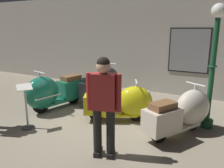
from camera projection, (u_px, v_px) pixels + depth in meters
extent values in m
plane|color=gray|center=(93.00, 127.00, 5.24)|extent=(60.00, 60.00, 0.00)
cube|color=#ADA89E|center=(147.00, 43.00, 7.91)|extent=(18.00, 0.20, 3.42)
cube|color=black|center=(189.00, 51.00, 7.20)|extent=(1.28, 0.03, 1.43)
cube|color=gray|center=(189.00, 51.00, 7.18)|extent=(1.20, 0.01, 1.35)
cylinder|color=black|center=(41.00, 105.00, 6.03)|extent=(0.20, 0.47, 0.46)
cylinder|color=silver|center=(41.00, 105.00, 6.03)|extent=(0.16, 0.23, 0.21)
cylinder|color=black|center=(73.00, 96.00, 6.81)|extent=(0.20, 0.47, 0.46)
cylinder|color=silver|center=(73.00, 96.00, 6.81)|extent=(0.16, 0.23, 0.21)
cube|color=#196B51|center=(58.00, 101.00, 6.42)|extent=(0.66, 1.16, 0.06)
ellipsoid|color=#196B51|center=(42.00, 93.00, 5.99)|extent=(0.81, 1.08, 0.87)
cube|color=#196B51|center=(72.00, 88.00, 6.72)|extent=(0.63, 0.87, 0.50)
cube|color=brown|center=(71.00, 78.00, 6.64)|extent=(0.44, 0.61, 0.14)
sphere|color=silver|center=(30.00, 86.00, 5.70)|extent=(0.17, 0.17, 0.17)
cylinder|color=silver|center=(40.00, 78.00, 5.87)|extent=(0.05, 0.05, 0.32)
cylinder|color=silver|center=(39.00, 72.00, 5.83)|extent=(0.50, 0.16, 0.04)
cube|color=silver|center=(48.00, 97.00, 5.81)|extent=(0.20, 0.75, 0.03)
cylinder|color=black|center=(109.00, 90.00, 7.53)|extent=(0.09, 0.46, 0.46)
cylinder|color=silver|center=(109.00, 90.00, 7.53)|extent=(0.11, 0.20, 0.20)
cylinder|color=black|center=(92.00, 98.00, 6.60)|extent=(0.09, 0.46, 0.46)
cylinder|color=silver|center=(92.00, 98.00, 6.60)|extent=(0.11, 0.20, 0.20)
cube|color=black|center=(101.00, 94.00, 7.07)|extent=(0.41, 1.08, 0.06)
ellipsoid|color=black|center=(109.00, 80.00, 7.40)|extent=(0.59, 0.96, 0.86)
cube|color=black|center=(93.00, 90.00, 6.58)|extent=(0.46, 0.77, 0.50)
cube|color=black|center=(92.00, 79.00, 6.50)|extent=(0.32, 0.55, 0.14)
sphere|color=silver|center=(113.00, 72.00, 7.62)|extent=(0.17, 0.17, 0.17)
cylinder|color=silver|center=(109.00, 68.00, 7.33)|extent=(0.05, 0.05, 0.32)
cylinder|color=silver|center=(109.00, 64.00, 7.29)|extent=(0.50, 0.04, 0.04)
cylinder|color=black|center=(137.00, 113.00, 5.51)|extent=(0.40, 0.26, 0.41)
cylinder|color=silver|center=(137.00, 113.00, 5.51)|extent=(0.21, 0.17, 0.18)
cylinder|color=black|center=(97.00, 113.00, 5.53)|extent=(0.40, 0.26, 0.41)
cylinder|color=silver|center=(97.00, 113.00, 5.53)|extent=(0.21, 0.17, 0.18)
cube|color=gold|center=(117.00, 114.00, 5.53)|extent=(1.03, 0.76, 0.05)
ellipsoid|color=gold|center=(135.00, 102.00, 5.44)|extent=(1.01, 0.86, 0.78)
cube|color=gold|center=(99.00, 104.00, 5.48)|extent=(0.80, 0.68, 0.45)
cube|color=gray|center=(98.00, 93.00, 5.41)|extent=(0.57, 0.48, 0.12)
sphere|color=silver|center=(147.00, 93.00, 5.38)|extent=(0.15, 0.15, 0.15)
cylinder|color=silver|center=(136.00, 88.00, 5.35)|extent=(0.04, 0.04, 0.29)
cylinder|color=silver|center=(137.00, 82.00, 5.32)|extent=(0.23, 0.42, 0.03)
cube|color=silver|center=(134.00, 100.00, 5.71)|extent=(0.62, 0.32, 0.02)
cylinder|color=black|center=(193.00, 120.00, 5.04)|extent=(0.28, 0.42, 0.44)
cylinder|color=silver|center=(193.00, 120.00, 5.04)|extent=(0.19, 0.22, 0.20)
cylinder|color=black|center=(160.00, 132.00, 4.49)|extent=(0.28, 0.42, 0.44)
cylinder|color=silver|center=(160.00, 132.00, 4.49)|extent=(0.19, 0.22, 0.20)
cube|color=beige|center=(177.00, 127.00, 4.77)|extent=(0.84, 1.10, 0.05)
ellipsoid|color=beige|center=(193.00, 108.00, 4.94)|extent=(0.93, 1.07, 0.83)
cube|color=beige|center=(162.00, 120.00, 4.45)|extent=(0.74, 0.86, 0.48)
cube|color=brown|center=(163.00, 106.00, 4.38)|extent=(0.52, 0.61, 0.13)
sphere|color=silver|center=(202.00, 96.00, 5.05)|extent=(0.16, 0.16, 0.16)
cylinder|color=silver|center=(195.00, 91.00, 4.86)|extent=(0.05, 0.05, 0.31)
cylinder|color=silver|center=(196.00, 84.00, 4.83)|extent=(0.44, 0.26, 0.03)
cube|color=silver|center=(182.00, 107.00, 5.18)|extent=(0.36, 0.65, 0.03)
cylinder|color=#144728|center=(206.00, 123.00, 5.21)|extent=(0.28, 0.28, 0.18)
cylinder|color=#144728|center=(212.00, 71.00, 4.91)|extent=(0.11, 0.11, 2.26)
torus|color=#144728|center=(213.00, 66.00, 4.89)|extent=(0.19, 0.19, 0.04)
sphere|color=white|center=(219.00, 11.00, 4.61)|extent=(0.30, 0.30, 0.30)
cube|color=black|center=(111.00, 153.00, 4.04)|extent=(0.18, 0.30, 0.09)
cylinder|color=black|center=(111.00, 129.00, 3.90)|extent=(0.15, 0.15, 0.89)
cube|color=black|center=(98.00, 152.00, 4.09)|extent=(0.18, 0.30, 0.09)
cylinder|color=black|center=(97.00, 128.00, 3.95)|extent=(0.15, 0.15, 0.89)
cube|color=maroon|center=(104.00, 92.00, 3.76)|extent=(0.45, 0.32, 0.63)
cylinder|color=maroon|center=(119.00, 93.00, 3.72)|extent=(0.10, 0.10, 0.65)
cylinder|color=maroon|center=(89.00, 91.00, 3.81)|extent=(0.10, 0.10, 0.65)
sphere|color=tan|center=(103.00, 67.00, 3.66)|extent=(0.24, 0.24, 0.24)
sphere|color=black|center=(103.00, 63.00, 3.65)|extent=(0.22, 0.22, 0.22)
cylinder|color=#333338|center=(28.00, 127.00, 5.17)|extent=(0.28, 0.28, 0.02)
cylinder|color=#A5A5AD|center=(26.00, 108.00, 5.05)|extent=(0.04, 0.04, 0.93)
cube|color=silver|center=(24.00, 87.00, 4.93)|extent=(0.36, 0.39, 0.12)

